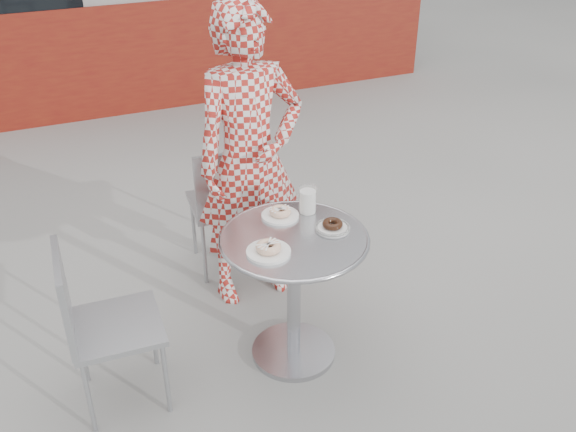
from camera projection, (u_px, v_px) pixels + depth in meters
name	position (u px, v px, depth m)	size (l,w,h in m)	color
ground	(298.00, 348.00, 3.24)	(60.00, 60.00, 0.00)	gray
bistro_table	(294.00, 268.00, 2.95)	(0.68, 0.68, 0.69)	silver
chair_far	(226.00, 229.00, 3.77)	(0.42, 0.42, 0.81)	#A5A8AC
chair_left	(119.00, 355.00, 2.84)	(0.40, 0.40, 0.80)	#A5A8AC
seated_person	(250.00, 160.00, 3.28)	(0.59, 0.39, 1.62)	#A21F18
plate_far	(280.00, 213.00, 3.01)	(0.18, 0.18, 0.05)	white
plate_near	(268.00, 249.00, 2.74)	(0.19, 0.19, 0.05)	white
plate_checker	(332.00, 226.00, 2.92)	(0.16, 0.16, 0.04)	white
milk_cup	(308.00, 200.00, 3.03)	(0.09, 0.09, 0.13)	white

